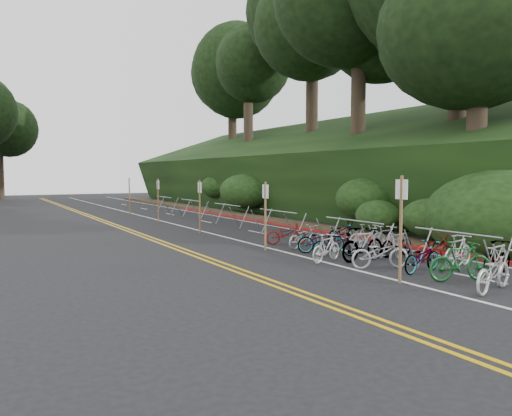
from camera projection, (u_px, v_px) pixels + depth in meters
The scene contains 11 objects.
ground at pixel (340, 277), 13.50m from camera, with size 120.00×120.00×0.00m, color black.
road_markings at pixel (209, 235), 22.57m from camera, with size 7.47×80.00×0.01m.
red_curb at pixel (281, 225), 26.71m from camera, with size 0.25×28.00×0.10m, color maroon.
embankment at pixel (313, 176), 36.22m from camera, with size 14.30×48.14×9.11m.
tree_cluster at pixel (254, 52), 36.60m from camera, with size 32.67×54.23×18.79m.
bike_rack_front at pixel (455, 245), 13.39m from camera, with size 1.17×2.75×1.24m.
bike_racks_rest at pixel (227, 210), 26.19m from camera, with size 1.14×23.00×1.17m.
signpost_near at pixel (401, 222), 12.62m from camera, with size 0.08×0.40×2.75m.
signposts_rest at pixel (177, 200), 25.84m from camera, with size 0.08×18.40×2.50m.
bike_front at pixel (326, 248), 15.74m from camera, with size 1.50×0.42×0.90m, color beige.
bike_valet at pixel (392, 247), 15.79m from camera, with size 3.33×10.87×1.09m.
Camera 1 is at (-8.57, -10.47, 2.80)m, focal length 35.00 mm.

